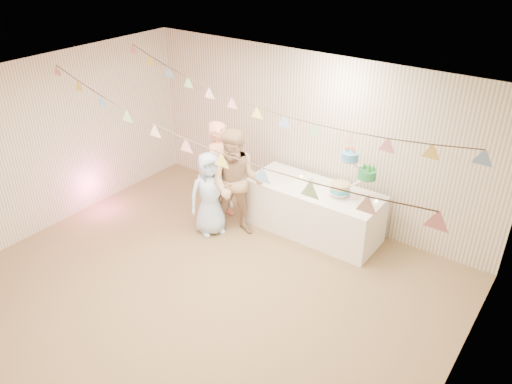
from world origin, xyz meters
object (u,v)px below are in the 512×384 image
Objects in this scene: table at (314,210)px; person_child at (210,194)px; cake_stand at (353,175)px; person_adult_b at (237,184)px; person_adult_a at (222,171)px.

table is 1.58m from person_child.
cake_stand is 1.68m from person_adult_b.
table is at bearing -24.06° from person_child.
person_child is at bearing -179.45° from person_adult_b.
person_adult_b is at bearing -152.97° from cake_stand.
person_adult_b reaches higher than person_child.
cake_stand is at bearing -71.09° from person_adult_a.
table is at bearing -67.36° from person_adult_a.
cake_stand is 0.55× the size of person_child.
person_adult_a is at bearing 122.64° from person_adult_b.
person_adult_a is (-1.39, -0.48, 0.44)m from table.
person_adult_a is 0.48m from person_child.
person_child is (-0.34, -0.21, -0.18)m from person_adult_b.
table is 1.53× the size of person_child.
person_adult_b reaches higher than table.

